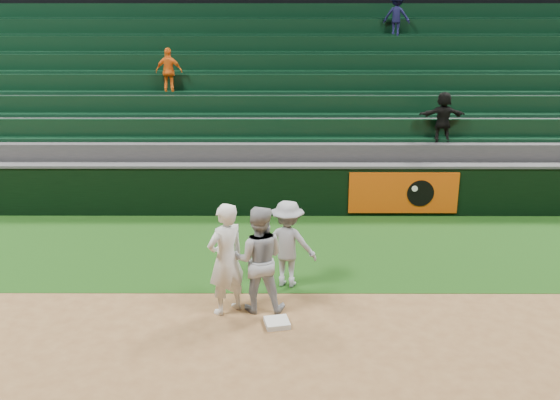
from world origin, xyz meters
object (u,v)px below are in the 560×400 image
at_px(baserunner, 259,259).
at_px(base_coach, 288,244).
at_px(first_base, 277,323).
at_px(first_baseman, 226,259).

height_order(baserunner, base_coach, baserunner).
distance_m(first_base, baserunner, 1.08).
bearing_deg(first_base, base_coach, 83.00).
bearing_deg(first_baseman, first_base, 109.99).
bearing_deg(base_coach, baserunner, 75.11).
xyz_separation_m(first_baseman, base_coach, (1.02, 1.01, -0.14)).
bearing_deg(base_coach, first_baseman, 57.89).
height_order(first_baseman, base_coach, first_baseman).
height_order(first_base, base_coach, base_coach).
height_order(first_base, first_baseman, first_baseman).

